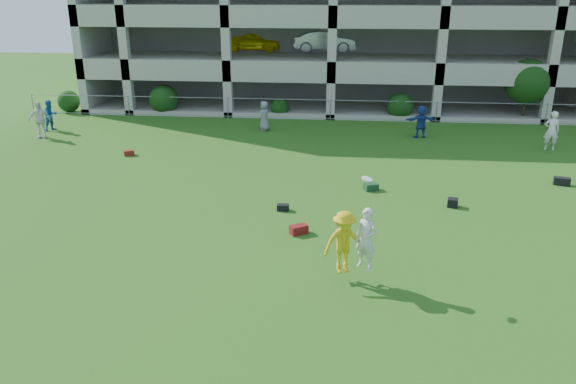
# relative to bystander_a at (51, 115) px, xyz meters

# --- Properties ---
(ground) EXTENTS (100.00, 100.00, 0.00)m
(ground) POSITION_rel_bystander_a_xyz_m (14.80, -15.08, -0.81)
(ground) COLOR #235114
(ground) RESTS_ON ground
(bystander_a) EXTENTS (0.93, 0.99, 1.62)m
(bystander_a) POSITION_rel_bystander_a_xyz_m (0.00, 0.00, 0.00)
(bystander_a) COLOR #225B9C
(bystander_a) RESTS_ON ground
(bystander_b) EXTENTS (1.14, 0.61, 1.85)m
(bystander_b) POSITION_rel_bystander_a_xyz_m (0.23, -1.56, 0.11)
(bystander_b) COLOR silver
(bystander_b) RESTS_ON ground
(bystander_c) EXTENTS (0.63, 0.85, 1.58)m
(bystander_c) POSITION_rel_bystander_a_xyz_m (11.35, 1.11, -0.02)
(bystander_c) COLOR gray
(bystander_c) RESTS_ON ground
(bystander_d) EXTENTS (1.61, 0.75, 1.67)m
(bystander_d) POSITION_rel_bystander_a_xyz_m (19.49, 0.37, 0.02)
(bystander_d) COLOR navy
(bystander_d) RESTS_ON ground
(bystander_e) EXTENTS (0.73, 0.53, 1.87)m
(bystander_e) POSITION_rel_bystander_a_xyz_m (25.30, -1.34, 0.12)
(bystander_e) COLOR silver
(bystander_e) RESTS_ON ground
(bag_red_a) EXTENTS (0.63, 0.55, 0.28)m
(bag_red_a) POSITION_rel_bystander_a_xyz_m (14.26, -12.03, -0.67)
(bag_red_a) COLOR #5B140F
(bag_red_a) RESTS_ON ground
(bag_black_b) EXTENTS (0.40, 0.25, 0.22)m
(bag_black_b) POSITION_rel_bystander_a_xyz_m (13.56, -10.16, -0.70)
(bag_black_b) COLOR black
(bag_black_b) RESTS_ON ground
(bag_green_c) EXTENTS (0.60, 0.52, 0.26)m
(bag_green_c) POSITION_rel_bystander_a_xyz_m (16.68, -7.78, -0.68)
(bag_green_c) COLOR #133620
(bag_green_c) RESTS_ON ground
(crate_d) EXTENTS (0.42, 0.42, 0.30)m
(crate_d) POSITION_rel_bystander_a_xyz_m (19.48, -9.22, -0.66)
(crate_d) COLOR black
(crate_d) RESTS_ON ground
(bag_black_e) EXTENTS (0.65, 0.43, 0.30)m
(bag_black_e) POSITION_rel_bystander_a_xyz_m (24.13, -6.45, -0.66)
(bag_black_e) COLOR black
(bag_black_e) RESTS_ON ground
(bag_red_f) EXTENTS (0.53, 0.46, 0.24)m
(bag_red_f) POSITION_rel_bystander_a_xyz_m (5.81, -4.20, -0.69)
(bag_red_f) COLOR #59190F
(bag_red_f) RESTS_ON ground
(frisbee_contest) EXTENTS (1.55, 1.01, 2.58)m
(frisbee_contest) POSITION_rel_bystander_a_xyz_m (15.80, -14.90, 0.34)
(frisbee_contest) COLOR gold
(frisbee_contest) RESTS_ON ground
(parking_garage) EXTENTS (30.00, 14.00, 12.00)m
(parking_garage) POSITION_rel_bystander_a_xyz_m (14.79, 12.62, 5.20)
(parking_garage) COLOR #9E998C
(parking_garage) RESTS_ON ground
(fence) EXTENTS (36.06, 0.06, 1.20)m
(fence) POSITION_rel_bystander_a_xyz_m (14.80, 3.92, -0.20)
(fence) COLOR gray
(fence) RESTS_ON ground
(shrub_row) EXTENTS (34.38, 2.52, 3.50)m
(shrub_row) POSITION_rel_bystander_a_xyz_m (19.39, 4.62, 0.70)
(shrub_row) COLOR #163D11
(shrub_row) RESTS_ON ground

